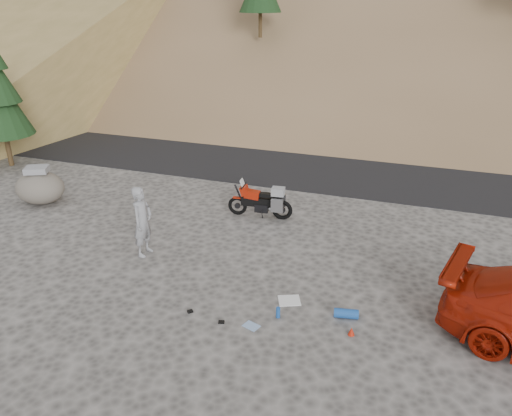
{
  "coord_description": "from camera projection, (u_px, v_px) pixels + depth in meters",
  "views": [
    {
      "loc": [
        4.08,
        -9.82,
        6.24
      ],
      "look_at": [
        0.13,
        1.53,
        1.0
      ],
      "focal_mm": 35.0,
      "sensor_mm": 36.0,
      "label": 1
    }
  ],
  "objects": [
    {
      "name": "road",
      "position": [
        314.0,
        160.0,
        20.02
      ],
      "size": [
        120.0,
        7.0,
        0.05
      ],
      "primitive_type": "cube",
      "color": "black",
      "rests_on": "ground"
    },
    {
      "name": "boulder",
      "position": [
        40.0,
        187.0,
        15.8
      ],
      "size": [
        1.83,
        1.65,
        1.2
      ],
      "rotation": [
        0.0,
        0.0,
        0.23
      ],
      "color": "#545048",
      "rests_on": "ground"
    },
    {
      "name": "gear_funnel",
      "position": [
        351.0,
        331.0,
        9.82
      ],
      "size": [
        0.13,
        0.13,
        0.17
      ],
      "primitive_type": "cone",
      "rotation": [
        0.0,
        0.0,
        0.01
      ],
      "color": "red",
      "rests_on": "ground"
    },
    {
      "name": "man",
      "position": [
        146.0,
        253.0,
        12.91
      ],
      "size": [
        0.45,
        0.68,
        1.84
      ],
      "primitive_type": "imported",
      "rotation": [
        0.0,
        0.0,
        1.55
      ],
      "color": "gray",
      "rests_on": "ground"
    },
    {
      "name": "gear_blue_mat",
      "position": [
        346.0,
        314.0,
        10.33
      ],
      "size": [
        0.53,
        0.29,
        0.2
      ],
      "primitive_type": "cylinder",
      "rotation": [
        0.0,
        1.57,
        0.19
      ],
      "color": "#1A4C9F",
      "rests_on": "ground"
    },
    {
      "name": "small_rock",
      "position": [
        40.0,
        188.0,
        16.6
      ],
      "size": [
        0.87,
        0.82,
        0.44
      ],
      "rotation": [
        0.0,
        0.0,
        0.25
      ],
      "color": "#545048",
      "rests_on": "ground"
    },
    {
      "name": "gear_blue_cloth",
      "position": [
        251.0,
        326.0,
        10.1
      ],
      "size": [
        0.38,
        0.32,
        0.01
      ],
      "primitive_type": "cube",
      "rotation": [
        0.0,
        0.0,
        -0.33
      ],
      "color": "#85A3CD",
      "rests_on": "ground"
    },
    {
      "name": "gear_glove_a",
      "position": [
        221.0,
        322.0,
        10.21
      ],
      "size": [
        0.14,
        0.12,
        0.03
      ],
      "primitive_type": "cube",
      "rotation": [
        0.0,
        0.0,
        0.3
      ],
      "color": "black",
      "rests_on": "ground"
    },
    {
      "name": "gear_glove_b",
      "position": [
        190.0,
        311.0,
        10.54
      ],
      "size": [
        0.14,
        0.14,
        0.04
      ],
      "primitive_type": "cube",
      "rotation": [
        0.0,
        0.0,
        0.77
      ],
      "color": "black",
      "rests_on": "ground"
    },
    {
      "name": "motorcycle",
      "position": [
        263.0,
        202.0,
        14.79
      ],
      "size": [
        1.97,
        0.68,
        1.17
      ],
      "rotation": [
        0.0,
        0.0,
        0.1
      ],
      "color": "black",
      "rests_on": "ground"
    },
    {
      "name": "gear_bottle",
      "position": [
        278.0,
        312.0,
        10.34
      ],
      "size": [
        0.1,
        0.1,
        0.24
      ],
      "primitive_type": "cylinder",
      "rotation": [
        0.0,
        0.0,
        0.11
      ],
      "color": "#1A4C9F",
      "rests_on": "ground"
    },
    {
      "name": "gear_white_cloth",
      "position": [
        289.0,
        300.0,
        10.93
      ],
      "size": [
        0.6,
        0.57,
        0.02
      ],
      "primitive_type": "cube",
      "rotation": [
        0.0,
        0.0,
        0.4
      ],
      "color": "white",
      "rests_on": "ground"
    },
    {
      "name": "ground",
      "position": [
        231.0,
        268.0,
        12.22
      ],
      "size": [
        140.0,
        140.0,
        0.0
      ],
      "primitive_type": "plane",
      "color": "#464441",
      "rests_on": "ground"
    }
  ]
}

